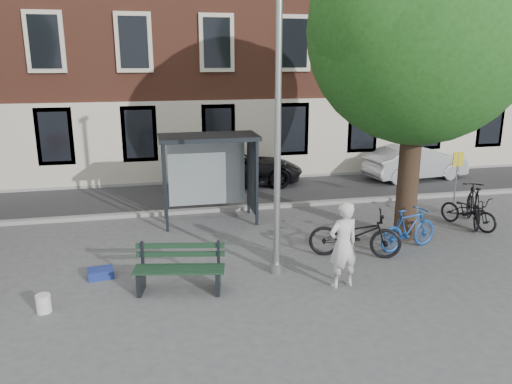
{
  "coord_description": "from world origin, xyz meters",
  "views": [
    {
      "loc": [
        -2.72,
        -10.21,
        4.77
      ],
      "look_at": [
        -0.04,
        1.98,
        1.4
      ],
      "focal_mm": 35.0,
      "sensor_mm": 36.0,
      "label": 1
    }
  ],
  "objects_px": {
    "bus_shelter": "(222,158)",
    "bike_b": "(409,229)",
    "painter": "(343,245)",
    "bench": "(180,271)",
    "bike_a": "(355,234)",
    "car_dark": "(238,166)",
    "bike_d": "(474,205)",
    "car_silver": "(416,162)",
    "notice_sign": "(457,169)",
    "bike_c": "(468,211)",
    "lamppost": "(278,153)"
  },
  "relations": [
    {
      "from": "bench",
      "to": "car_silver",
      "type": "xyz_separation_m",
      "value": [
        10.03,
        8.08,
        0.25
      ]
    },
    {
      "from": "bus_shelter",
      "to": "car_silver",
      "type": "height_order",
      "value": "bus_shelter"
    },
    {
      "from": "painter",
      "to": "bike_a",
      "type": "height_order",
      "value": "painter"
    },
    {
      "from": "bike_d",
      "to": "bike_a",
      "type": "bearing_deg",
      "value": 45.26
    },
    {
      "from": "bus_shelter",
      "to": "bike_c",
      "type": "height_order",
      "value": "bus_shelter"
    },
    {
      "from": "car_silver",
      "to": "notice_sign",
      "type": "xyz_separation_m",
      "value": [
        -1.24,
        -4.53,
        0.75
      ]
    },
    {
      "from": "painter",
      "to": "bench",
      "type": "relative_size",
      "value": 0.96
    },
    {
      "from": "bike_b",
      "to": "car_dark",
      "type": "relative_size",
      "value": 0.37
    },
    {
      "from": "bike_d",
      "to": "car_dark",
      "type": "height_order",
      "value": "car_dark"
    },
    {
      "from": "bus_shelter",
      "to": "bike_a",
      "type": "relative_size",
      "value": 1.27
    },
    {
      "from": "bus_shelter",
      "to": "bike_c",
      "type": "bearing_deg",
      "value": -17.81
    },
    {
      "from": "painter",
      "to": "bike_a",
      "type": "relative_size",
      "value": 0.84
    },
    {
      "from": "bus_shelter",
      "to": "bench",
      "type": "distance_m",
      "value": 5.02
    },
    {
      "from": "bike_a",
      "to": "car_dark",
      "type": "xyz_separation_m",
      "value": [
        -1.48,
        7.88,
        0.1
      ]
    },
    {
      "from": "painter",
      "to": "lamppost",
      "type": "bearing_deg",
      "value": -50.43
    },
    {
      "from": "bus_shelter",
      "to": "bike_a",
      "type": "distance_m",
      "value": 4.7
    },
    {
      "from": "bike_d",
      "to": "car_silver",
      "type": "xyz_separation_m",
      "value": [
        1.32,
        5.61,
        0.08
      ]
    },
    {
      "from": "bench",
      "to": "bike_a",
      "type": "bearing_deg",
      "value": 23.23
    },
    {
      "from": "painter",
      "to": "bike_c",
      "type": "relative_size",
      "value": 1.05
    },
    {
      "from": "car_silver",
      "to": "bike_d",
      "type": "bearing_deg",
      "value": 159.4
    },
    {
      "from": "lamppost",
      "to": "bench",
      "type": "distance_m",
      "value": 3.24
    },
    {
      "from": "painter",
      "to": "bike_b",
      "type": "relative_size",
      "value": 1.04
    },
    {
      "from": "bike_b",
      "to": "bench",
      "type": "bearing_deg",
      "value": 85.0
    },
    {
      "from": "notice_sign",
      "to": "bike_c",
      "type": "bearing_deg",
      "value": -103.8
    },
    {
      "from": "car_silver",
      "to": "bike_b",
      "type": "bearing_deg",
      "value": 141.9
    },
    {
      "from": "bike_b",
      "to": "bus_shelter",
      "type": "bearing_deg",
      "value": 35.76
    },
    {
      "from": "bench",
      "to": "notice_sign",
      "type": "bearing_deg",
      "value": 33.08
    },
    {
      "from": "car_dark",
      "to": "lamppost",
      "type": "bearing_deg",
      "value": 178.44
    },
    {
      "from": "bike_a",
      "to": "bike_b",
      "type": "bearing_deg",
      "value": -64.3
    },
    {
      "from": "bike_a",
      "to": "car_dark",
      "type": "bearing_deg",
      "value": 30.08
    },
    {
      "from": "painter",
      "to": "car_dark",
      "type": "relative_size",
      "value": 0.38
    },
    {
      "from": "notice_sign",
      "to": "bench",
      "type": "bearing_deg",
      "value": -156.32
    },
    {
      "from": "car_silver",
      "to": "bike_a",
      "type": "bearing_deg",
      "value": 134.1
    },
    {
      "from": "bike_d",
      "to": "notice_sign",
      "type": "height_order",
      "value": "notice_sign"
    },
    {
      "from": "bike_c",
      "to": "bike_d",
      "type": "xyz_separation_m",
      "value": [
        0.26,
        0.15,
        0.14
      ]
    },
    {
      "from": "notice_sign",
      "to": "bike_b",
      "type": "bearing_deg",
      "value": -138.23
    },
    {
      "from": "lamppost",
      "to": "bench",
      "type": "height_order",
      "value": "lamppost"
    },
    {
      "from": "car_silver",
      "to": "car_dark",
      "type": "bearing_deg",
      "value": 76.78
    },
    {
      "from": "bike_a",
      "to": "lamppost",
      "type": "bearing_deg",
      "value": 123.17
    },
    {
      "from": "bench",
      "to": "bike_d",
      "type": "relative_size",
      "value": 0.96
    },
    {
      "from": "bike_a",
      "to": "car_silver",
      "type": "height_order",
      "value": "car_silver"
    },
    {
      "from": "car_silver",
      "to": "notice_sign",
      "type": "relative_size",
      "value": 2.12
    },
    {
      "from": "bike_a",
      "to": "bike_b",
      "type": "height_order",
      "value": "bike_a"
    },
    {
      "from": "car_dark",
      "to": "car_silver",
      "type": "height_order",
      "value": "car_dark"
    },
    {
      "from": "painter",
      "to": "bench",
      "type": "xyz_separation_m",
      "value": [
        -3.41,
        0.54,
        -0.5
      ]
    },
    {
      "from": "bench",
      "to": "notice_sign",
      "type": "height_order",
      "value": "notice_sign"
    },
    {
      "from": "bus_shelter",
      "to": "bike_b",
      "type": "height_order",
      "value": "bus_shelter"
    },
    {
      "from": "bike_a",
      "to": "bus_shelter",
      "type": "bearing_deg",
      "value": 56.82
    },
    {
      "from": "lamppost",
      "to": "painter",
      "type": "relative_size",
      "value": 3.23
    },
    {
      "from": "notice_sign",
      "to": "car_silver",
      "type": "bearing_deg",
      "value": 76.36
    }
  ]
}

